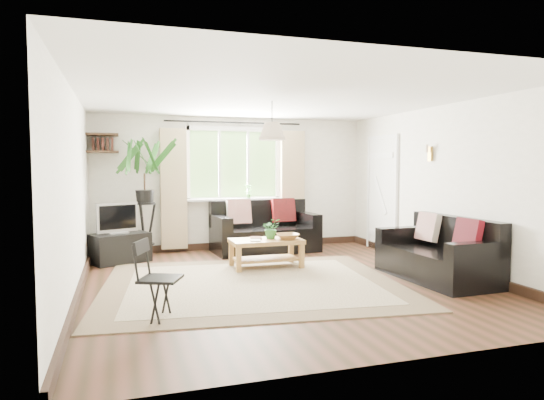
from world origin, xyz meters
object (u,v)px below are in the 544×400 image
object	(u,v)px
palm_stand	(145,198)
sofa_back	(265,227)
sofa_right	(436,250)
folding_chair	(160,280)
coffee_table	(266,254)
tv_stand	(120,248)

from	to	relation	value
palm_stand	sofa_back	bearing A→B (deg)	-1.97
sofa_right	folding_chair	distance (m)	3.71
coffee_table	tv_stand	xyz separation A→B (m)	(-2.07, 1.07, 0.02)
sofa_back	coffee_table	size ratio (longest dim) A/B	1.73
sofa_back	tv_stand	world-z (taller)	sofa_back
sofa_right	folding_chair	world-z (taller)	sofa_right
coffee_table	palm_stand	distance (m)	2.32
palm_stand	sofa_right	bearing A→B (deg)	-37.73
sofa_back	tv_stand	bearing A→B (deg)	-177.54
tv_stand	palm_stand	size ratio (longest dim) A/B	0.43
palm_stand	tv_stand	bearing A→B (deg)	-140.53
folding_chair	sofa_back	bearing A→B (deg)	-8.52
tv_stand	palm_stand	xyz separation A→B (m)	(0.41, 0.34, 0.76)
coffee_table	palm_stand	xyz separation A→B (m)	(-1.67, 1.41, 0.77)
palm_stand	coffee_table	bearing A→B (deg)	-40.23
sofa_back	palm_stand	bearing A→B (deg)	174.33
coffee_table	palm_stand	size ratio (longest dim) A/B	0.53
coffee_table	folding_chair	bearing A→B (deg)	-129.85
sofa_right	tv_stand	xyz separation A→B (m)	(-4.03, 2.47, -0.17)
tv_stand	folding_chair	world-z (taller)	folding_chair
sofa_back	folding_chair	world-z (taller)	sofa_back
sofa_right	tv_stand	size ratio (longest dim) A/B	1.97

